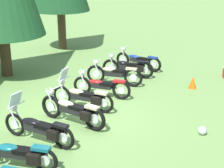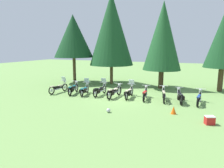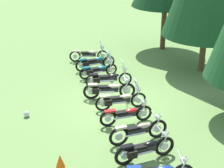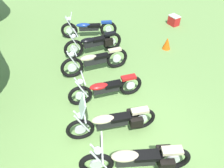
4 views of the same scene
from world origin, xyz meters
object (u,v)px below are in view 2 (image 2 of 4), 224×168
object	(u,v)px
motorcycle_0	(59,88)
motorcycle_8	(180,96)
pine_tree_2	(163,36)
pine_tree_1	(111,29)
motorcycle_4	(114,92)
traffic_cone	(174,110)
dropped_helmet	(108,110)
motorcycle_3	(100,90)
motorcycle_9	(199,98)
motorcycle_1	(73,88)
pine_tree_0	(73,36)
pine_tree_3	(224,38)
motorcycle_7	(164,95)
motorcycle_6	(145,94)
motorcycle_2	(85,90)
picnic_cooler	(210,120)
motorcycle_5	(129,92)

from	to	relation	value
motorcycle_0	motorcycle_8	world-z (taller)	motorcycle_0
pine_tree_2	pine_tree_1	bearing A→B (deg)	174.82
motorcycle_4	pine_tree_1	bearing A→B (deg)	30.48
traffic_cone	dropped_helmet	xyz separation A→B (m)	(-3.73, -1.25, -0.11)
motorcycle_0	motorcycle_3	bearing A→B (deg)	-76.38
motorcycle_9	motorcycle_1	bearing A→B (deg)	98.74
motorcycle_3	pine_tree_0	bearing A→B (deg)	50.47
pine_tree_0	pine_tree_3	size ratio (longest dim) A/B	1.01
motorcycle_7	pine_tree_3	xyz separation A→B (m)	(4.22, 5.37, 4.29)
motorcycle_6	motorcycle_7	xyz separation A→B (m)	(1.39, 0.17, 0.03)
motorcycle_2	motorcycle_6	xyz separation A→B (m)	(5.06, 0.46, -0.01)
pine_tree_0	motorcycle_3	bearing A→B (deg)	-40.33
pine_tree_1	traffic_cone	world-z (taller)	pine_tree_1
motorcycle_7	pine_tree_3	distance (m)	8.07
motorcycle_8	pine_tree_0	xyz separation A→B (m)	(-11.75, 4.42, 4.69)
motorcycle_7	traffic_cone	bearing A→B (deg)	-170.91
pine_tree_1	dropped_helmet	distance (m)	11.64
pine_tree_2	pine_tree_3	world-z (taller)	pine_tree_2
pine_tree_2	picnic_cooler	world-z (taller)	pine_tree_2
motorcycle_6	pine_tree_0	xyz separation A→B (m)	(-9.19, 4.47, 4.71)
traffic_cone	dropped_helmet	size ratio (longest dim) A/B	1.84
motorcycle_3	motorcycle_7	xyz separation A→B (m)	(5.18, 0.28, 0.00)
motorcycle_3	traffic_cone	world-z (taller)	motorcycle_3
motorcycle_6	motorcycle_3	bearing A→B (deg)	84.55
traffic_cone	motorcycle_0	bearing A→B (deg)	167.58
motorcycle_7	motorcycle_5	bearing A→B (deg)	83.45
pine_tree_3	motorcycle_0	bearing A→B (deg)	-155.08
motorcycle_2	motorcycle_8	xyz separation A→B (m)	(7.62, 0.50, 0.01)
motorcycle_2	motorcycle_3	distance (m)	1.32
motorcycle_3	dropped_helmet	bearing A→B (deg)	-146.88
motorcycle_3	motorcycle_8	distance (m)	6.36
motorcycle_3	motorcycle_7	distance (m)	5.19
motorcycle_7	motorcycle_8	world-z (taller)	motorcycle_7
motorcycle_0	traffic_cone	size ratio (longest dim) A/B	4.87
motorcycle_1	dropped_helmet	bearing A→B (deg)	-138.72
motorcycle_8	dropped_helmet	bearing A→B (deg)	125.15
motorcycle_5	pine_tree_0	size ratio (longest dim) A/B	0.31
dropped_helmet	motorcycle_5	bearing A→B (deg)	89.57
motorcycle_5	dropped_helmet	distance (m)	4.06
dropped_helmet	motorcycle_9	bearing A→B (deg)	39.19
motorcycle_5	motorcycle_1	bearing A→B (deg)	92.91
motorcycle_3	pine_tree_3	bearing A→B (deg)	-58.15
motorcycle_3	picnic_cooler	size ratio (longest dim) A/B	4.17
picnic_cooler	motorcycle_2	bearing A→B (deg)	160.28
motorcycle_2	motorcycle_6	world-z (taller)	motorcycle_2
pine_tree_0	pine_tree_1	xyz separation A→B (m)	(4.14, 0.94, 0.67)
motorcycle_7	pine_tree_1	distance (m)	9.87
pine_tree_2	traffic_cone	size ratio (longest dim) A/B	17.05
motorcycle_0	motorcycle_2	bearing A→B (deg)	-80.50
motorcycle_0	motorcycle_9	size ratio (longest dim) A/B	1.00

